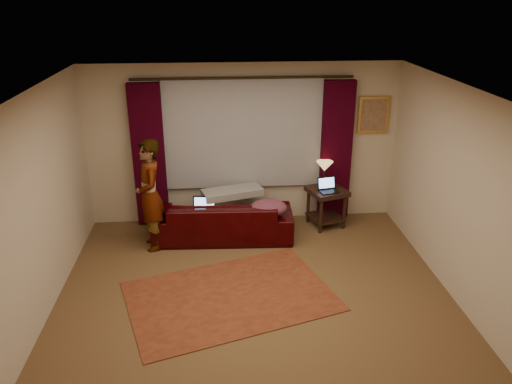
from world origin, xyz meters
TOP-DOWN VIEW (x-y plane):
  - floor at (0.00, 0.00)m, footprint 5.00×5.00m
  - ceiling at (0.00, 0.00)m, footprint 5.00×5.00m
  - wall_back at (0.00, 2.50)m, footprint 5.00×0.02m
  - wall_front at (0.00, -2.50)m, footprint 5.00×0.02m
  - wall_left at (-2.50, 0.00)m, footprint 0.02×5.00m
  - wall_right at (2.50, 0.00)m, footprint 0.02×5.00m
  - sheer_curtain at (0.00, 2.44)m, footprint 2.50×0.05m
  - drape_left at (-1.50, 2.39)m, footprint 0.50×0.14m
  - drape_right at (1.50, 2.39)m, footprint 0.50×0.14m
  - curtain_rod at (0.00, 2.39)m, footprint 0.04×0.04m
  - picture_frame at (2.10, 2.47)m, footprint 0.50×0.04m
  - sofa at (-0.36, 1.82)m, footprint 2.19×1.02m
  - throw_blanket at (-0.20, 2.08)m, footprint 1.01×0.63m
  - clothing_pile at (0.32, 1.62)m, footprint 0.61×0.49m
  - laptop_sofa at (-0.66, 1.71)m, footprint 0.39×0.42m
  - area_rug at (-0.31, 0.16)m, footprint 2.91×2.36m
  - end_table at (1.32, 2.10)m, footprint 0.70×0.70m
  - tiffany_lamp at (1.29, 2.21)m, footprint 0.31×0.31m
  - laptop_table at (1.32, 1.97)m, footprint 0.36×0.38m
  - person at (-1.42, 1.59)m, footprint 0.60×0.60m

SIDE VIEW (x-z plane):
  - floor at x=0.00m, z-range -0.01..0.00m
  - area_rug at x=-0.31m, z-range 0.00..0.01m
  - end_table at x=1.32m, z-range 0.00..0.64m
  - sofa at x=-0.36m, z-range 0.00..0.87m
  - clothing_pile at x=0.32m, z-range 0.43..0.67m
  - laptop_sofa at x=-0.66m, z-range 0.43..0.68m
  - laptop_table at x=1.32m, z-range 0.64..0.86m
  - person at x=-1.42m, z-range 0.00..1.68m
  - tiffany_lamp at x=1.29m, z-range 0.64..1.07m
  - throw_blanket at x=-0.20m, z-range 0.82..0.94m
  - drape_left at x=-1.50m, z-range 0.03..2.33m
  - drape_right at x=1.50m, z-range 0.03..2.33m
  - wall_back at x=0.00m, z-range 0.00..2.60m
  - wall_front at x=0.00m, z-range 0.00..2.60m
  - wall_left at x=-2.50m, z-range 0.00..2.60m
  - wall_right at x=2.50m, z-range 0.00..2.60m
  - sheer_curtain at x=0.00m, z-range 0.60..2.40m
  - picture_frame at x=2.10m, z-range 1.45..2.05m
  - curtain_rod at x=0.00m, z-range 0.68..4.08m
  - ceiling at x=0.00m, z-range 2.59..2.61m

